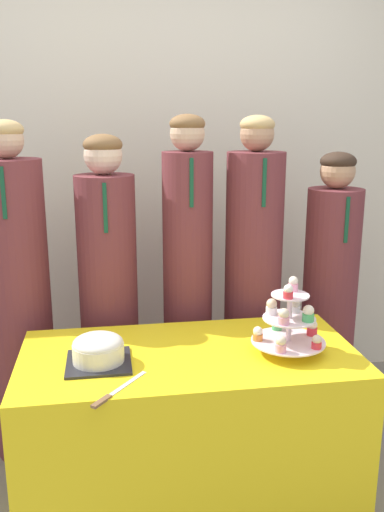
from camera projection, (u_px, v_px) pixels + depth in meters
wall_back at (157, 165)px, 3.16m from camera, size 9.00×0.06×2.70m
table at (189, 434)px, 2.21m from camera, size 1.32×0.65×0.72m
round_cake at (98, 349)px, 2.01m from camera, size 0.24×0.24×0.12m
cake_knife at (111, 395)px, 1.80m from camera, size 0.19×0.23×0.01m
cupcake_stand at (289, 322)px, 2.10m from camera, size 0.29×0.29×0.30m
student_0 at (19, 305)px, 2.54m from camera, size 0.30×0.30×1.61m
student_1 at (109, 305)px, 2.61m from camera, size 0.28×0.28×1.55m
student_2 at (188, 291)px, 2.66m from camera, size 0.24×0.25×1.63m
student_3 at (253, 291)px, 2.71m from camera, size 0.28×0.29×1.63m
student_4 at (329, 302)px, 2.79m from camera, size 0.28×0.28×1.46m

